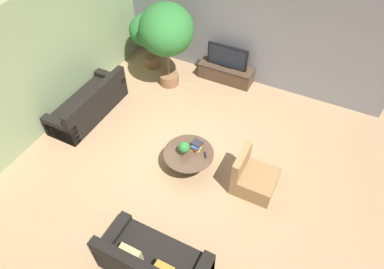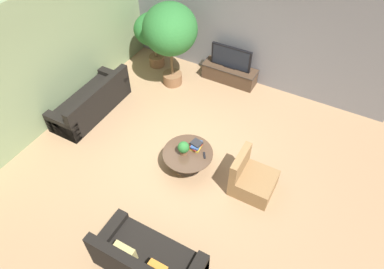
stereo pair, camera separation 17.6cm
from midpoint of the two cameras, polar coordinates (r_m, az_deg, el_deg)
The scene contains 14 objects.
ground_plane at distance 7.49m, azimuth -0.87°, elevation -3.56°, with size 24.00×24.00×0.00m, color #9E7A56.
back_wall_stone at distance 8.89m, azimuth 9.81°, elevation 17.29°, with size 7.40×0.12×3.00m, color slate.
side_wall_left at distance 8.32m, azimuth -20.79°, elevation 12.69°, with size 0.12×7.40×3.00m, color gray.
media_console at distance 9.38m, azimuth 6.82°, elevation 10.06°, with size 1.47×0.50×0.43m.
television at distance 9.09m, azimuth 7.09°, elevation 12.59°, with size 1.09×0.13×0.60m.
coffee_table at distance 7.06m, azimuth 0.02°, elevation -3.76°, with size 1.03×1.03×0.44m.
couch_by_wall at distance 8.62m, azimuth -15.80°, elevation 5.14°, with size 0.84×2.11×0.84m.
couch_near_entry at distance 5.96m, azimuth -6.51°, elevation -20.29°, with size 1.78×0.84×0.84m.
armchair_wicker at distance 6.87m, azimuth 10.60°, elevation -7.40°, with size 0.80×0.76×0.86m.
potted_palm_tall at distance 9.51m, azimuth -5.75°, elevation 16.82°, with size 1.08×1.08×1.55m.
potted_palm_corner at distance 8.52m, azimuth -3.05°, elevation 16.82°, with size 1.32×1.32×2.21m.
potted_plant_tabletop at distance 6.83m, azimuth -0.69°, elevation -2.26°, with size 0.24×0.24×0.30m.
book_stack at distance 7.00m, azimuth 1.43°, elevation -1.81°, with size 0.24×0.29×0.15m.
remote_black at distance 6.92m, azimuth 2.80°, elevation -3.48°, with size 0.04×0.16×0.02m, color black.
Camera 2 is at (2.48, -4.14, 5.73)m, focal length 32.00 mm.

